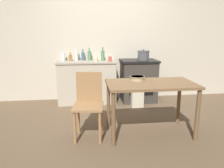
% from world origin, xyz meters
% --- Properties ---
extents(ground_plane, '(14.00, 14.00, 0.00)m').
position_xyz_m(ground_plane, '(0.00, 0.00, 0.00)').
color(ground_plane, brown).
extents(wall_back, '(8.00, 0.07, 2.55)m').
position_xyz_m(wall_back, '(0.00, 1.58, 1.27)').
color(wall_back, beige).
rests_on(wall_back, ground_plane).
extents(counter_cabinet, '(1.19, 0.53, 0.86)m').
position_xyz_m(counter_cabinet, '(-0.43, 1.30, 0.43)').
color(counter_cabinet, '#B2A893').
rests_on(counter_cabinet, ground_plane).
extents(stove, '(0.75, 0.60, 0.88)m').
position_xyz_m(stove, '(0.66, 1.27, 0.44)').
color(stove, '#38332D').
rests_on(stove, ground_plane).
extents(work_table, '(1.22, 0.69, 0.75)m').
position_xyz_m(work_table, '(0.45, -0.29, 0.65)').
color(work_table, brown).
rests_on(work_table, ground_plane).
extents(chair, '(0.45, 0.45, 0.90)m').
position_xyz_m(chair, '(-0.42, -0.27, 0.49)').
color(chair, '#997047').
rests_on(chair, ground_plane).
extents(flour_sack, '(0.23, 0.16, 0.31)m').
position_xyz_m(flour_sack, '(0.55, 0.87, 0.16)').
color(flour_sack, beige).
rests_on(flour_sack, ground_plane).
extents(stock_pot, '(0.24, 0.24, 0.22)m').
position_xyz_m(stock_pot, '(0.73, 1.22, 0.98)').
color(stock_pot, '#4C4C51').
rests_on(stock_pot, stove).
extents(mixing_bowl_large, '(0.22, 0.22, 0.06)m').
position_xyz_m(mixing_bowl_large, '(0.29, -0.11, 0.79)').
color(mixing_bowl_large, tan).
rests_on(mixing_bowl_large, work_table).
extents(bottle_far_left, '(0.07, 0.07, 0.23)m').
position_xyz_m(bottle_far_left, '(-0.49, 1.44, 0.95)').
color(bottle_far_left, '#3D5675').
rests_on(bottle_far_left, counter_cabinet).
extents(bottle_left, '(0.06, 0.06, 0.29)m').
position_xyz_m(bottle_left, '(-0.63, 1.39, 0.97)').
color(bottle_left, silver).
rests_on(bottle_left, counter_cabinet).
extents(bottle_mid_left, '(0.07, 0.07, 0.28)m').
position_xyz_m(bottle_mid_left, '(-0.09, 1.32, 0.97)').
color(bottle_mid_left, '#517F5B').
rests_on(bottle_mid_left, counter_cabinet).
extents(bottle_center_left, '(0.07, 0.07, 0.26)m').
position_xyz_m(bottle_center_left, '(-0.36, 1.43, 0.96)').
color(bottle_center_left, '#517F5B').
rests_on(bottle_center_left, counter_cabinet).
extents(bottle_center, '(0.08, 0.08, 0.17)m').
position_xyz_m(bottle_center, '(-0.75, 1.37, 0.93)').
color(bottle_center, olive).
rests_on(bottle_center, counter_cabinet).
extents(bottle_center_right, '(0.08, 0.08, 0.23)m').
position_xyz_m(bottle_center_right, '(-0.89, 1.37, 0.95)').
color(bottle_center_right, silver).
rests_on(bottle_center_right, counter_cabinet).
extents(cup_mid_right, '(0.08, 0.08, 0.08)m').
position_xyz_m(cup_mid_right, '(-0.24, 1.14, 0.91)').
color(cup_mid_right, beige).
rests_on(cup_mid_right, counter_cabinet).
extents(cup_right, '(0.07, 0.07, 0.10)m').
position_xyz_m(cup_right, '(0.04, 1.17, 0.91)').
color(cup_right, '#B74C42').
rests_on(cup_right, counter_cabinet).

